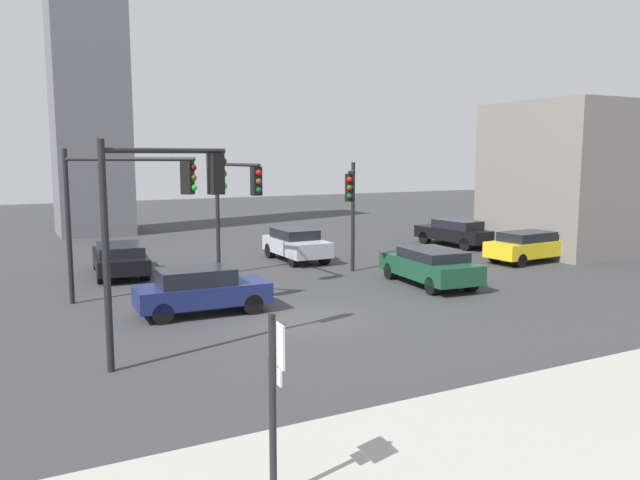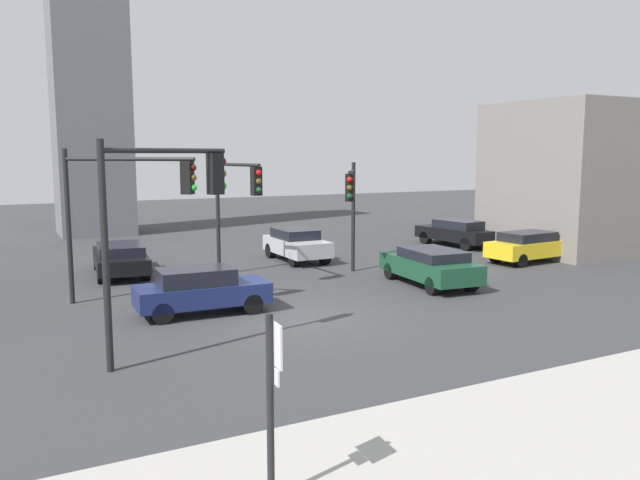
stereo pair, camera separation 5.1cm
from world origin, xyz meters
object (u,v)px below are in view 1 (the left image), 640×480
car_7 (120,258)px  car_1 (457,232)px  car_0 (529,246)px  car_3 (296,244)px  car_6 (430,265)px  traffic_light_1 (236,194)px  traffic_light_0 (164,205)px  direction_sign (274,389)px  traffic_light_3 (126,195)px  car_5 (201,290)px  traffic_light_2 (351,198)px

car_7 → car_1: bearing=-84.0°
car_0 → car_3: car_3 is taller
car_3 → car_7: bearing=-90.3°
car_1 → car_6: bearing=128.6°
traffic_light_1 → car_0: 13.63m
traffic_light_1 → car_6: 7.68m
car_6 → car_7: (-9.85, 7.37, -0.05)m
traffic_light_0 → car_6: traffic_light_0 is taller
direction_sign → traffic_light_1: traffic_light_1 is taller
car_7 → traffic_light_3: bearing=178.6°
traffic_light_3 → car_5: 3.80m
traffic_light_3 → car_7: (0.70, 5.78, -2.89)m
traffic_light_1 → car_3: size_ratio=1.16×
car_5 → car_0: bearing=10.4°
traffic_light_0 → traffic_light_3: bearing=75.7°
traffic_light_0 → traffic_light_1: size_ratio=1.11×
car_7 → car_3: bearing=-85.7°
car_7 → car_6: bearing=-121.3°
traffic_light_1 → car_6: bearing=55.3°
car_1 → direction_sign: bearing=128.6°
traffic_light_1 → traffic_light_3: size_ratio=0.93×
direction_sign → traffic_light_0: traffic_light_0 is taller
traffic_light_0 → car_3: bearing=39.9°
car_7 → car_0: bearing=-102.1°
traffic_light_1 → car_6: (6.18, -3.70, -2.63)m
traffic_light_1 → car_5: bearing=-37.4°
traffic_light_3 → car_5: traffic_light_3 is taller
traffic_light_2 → car_5: 7.75m
car_1 → traffic_light_2: bearing=111.8°
traffic_light_2 → car_5: bearing=-35.4°
car_5 → car_6: 8.81m
traffic_light_0 → traffic_light_2: bearing=23.9°
car_3 → traffic_light_2: bearing=2.3°
car_5 → car_6: size_ratio=0.88×
traffic_light_3 → car_5: (1.74, -1.83, -2.84)m
car_0 → car_1: bearing=81.0°
traffic_light_1 → traffic_light_2: bearing=69.8°
traffic_light_1 → car_1: 14.49m
car_6 → traffic_light_3: bearing=86.7°
car_7 → traffic_light_1: bearing=-129.5°
direction_sign → car_5: 11.07m
traffic_light_0 → car_6: size_ratio=1.12×
direction_sign → car_1: size_ratio=0.56×
car_3 → car_5: size_ratio=0.99×
traffic_light_2 → traffic_light_3: 8.65m
car_1 → car_5: size_ratio=1.14×
car_5 → traffic_light_3: bearing=136.0°
direction_sign → car_7: 18.46m
direction_sign → car_6: direction_sign is taller
car_0 → car_7: car_0 is taller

